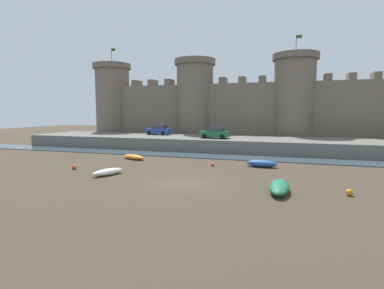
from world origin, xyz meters
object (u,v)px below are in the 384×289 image
Objects in this scene: mooring_buoy_near_shore at (350,192)px; mooring_buoy_mid_mud at (74,167)px; rowboat_foreground_left at (108,172)px; rowboat_midflat_right at (262,163)px; rowboat_foreground_right at (279,187)px; car_quay_east at (215,133)px; car_quay_centre_east at (159,130)px; rowboat_near_channel_left at (134,157)px; mooring_buoy_near_channel at (213,164)px.

mooring_buoy_mid_mud is at bearing 174.95° from mooring_buoy_near_shore.
rowboat_midflat_right is at bearing 32.61° from rowboat_foreground_left.
rowboat_foreground_left is 14.45m from rowboat_foreground_right.
mooring_buoy_mid_mud is 0.11× the size of car_quay_east.
car_quay_centre_east is (-19.65, 24.09, 2.14)m from rowboat_foreground_right.
rowboat_foreground_right is at bearing -5.19° from rowboat_foreground_left.
rowboat_near_channel_left is (-14.55, 0.45, -0.08)m from rowboat_midflat_right.
car_quay_east reaches higher than rowboat_midflat_right.
car_quay_east is at bearing 55.91° from rowboat_near_channel_left.
rowboat_foreground_left is 18.83m from mooring_buoy_near_shore.
car_quay_east is (7.16, 10.57, 2.23)m from rowboat_near_channel_left.
rowboat_foreground_right is at bearing -30.60° from rowboat_near_channel_left.
rowboat_foreground_left is 6.72× the size of mooring_buoy_near_shore.
mooring_buoy_mid_mud is at bearing -158.55° from rowboat_midflat_right.
mooring_buoy_near_shore is 23.47m from mooring_buoy_mid_mud.
rowboat_foreground_right reaches higher than mooring_buoy_mid_mud.
car_quay_east reaches higher than rowboat_near_channel_left.
rowboat_foreground_right is 10.56× the size of mooring_buoy_near_channel.
car_quay_east is at bearing 75.03° from rowboat_foreground_left.
mooring_buoy_near_shore is 0.11× the size of car_quay_east.
mooring_buoy_near_channel is at bearing 129.10° from rowboat_foreground_right.
mooring_buoy_mid_mud is at bearing 164.27° from rowboat_foreground_left.
mooring_buoy_mid_mud is 0.11× the size of car_quay_centre_east.
mooring_buoy_near_channel is 20.60m from car_quay_centre_east.
rowboat_foreground_left is 8.17× the size of mooring_buoy_near_channel.
rowboat_midflat_right is 23.20m from car_quay_centre_east.
rowboat_near_channel_left is 9.88m from mooring_buoy_near_channel.
mooring_buoy_near_shore is at bearing -54.10° from rowboat_midflat_right.
rowboat_midflat_right reaches higher than mooring_buoy_near_shore.
rowboat_near_channel_left is at bearing 156.21° from mooring_buoy_near_shore.
rowboat_foreground_right is 8.84× the size of mooring_buoy_mid_mud.
car_quay_east is at bearing 124.78° from mooring_buoy_near_shore.
rowboat_near_channel_left reaches higher than mooring_buoy_near_channel.
rowboat_near_channel_left is 0.82× the size of car_quay_centre_east.
rowboat_foreground_left is 0.73× the size of car_quay_east.
mooring_buoy_mid_mud is (-17.04, -6.70, -0.16)m from rowboat_midflat_right.
rowboat_foreground_left reaches higher than mooring_buoy_mid_mud.
rowboat_midflat_right reaches higher than rowboat_foreground_left.
mooring_buoy_mid_mud is (-2.49, -7.14, -0.08)m from rowboat_near_channel_left.
rowboat_midflat_right reaches higher than mooring_buoy_mid_mud.
mooring_buoy_near_channel is at bearing 145.26° from mooring_buoy_near_shore.
car_quay_centre_east reaches higher than rowboat_foreground_right.
mooring_buoy_near_shore is (18.82, -0.78, -0.08)m from rowboat_foreground_left.
car_quay_east is (10.34, -3.78, 0.00)m from car_quay_centre_east.
rowboat_foreground_left reaches higher than mooring_buoy_near_shore.
mooring_buoy_mid_mud is 21.63m from car_quay_centre_east.
rowboat_near_channel_left is 14.88m from car_quay_centre_east.
rowboat_midflat_right is 6.93× the size of mooring_buoy_near_shore.
mooring_buoy_near_channel is at bearing -77.80° from car_quay_east.
mooring_buoy_mid_mud is 13.49m from mooring_buoy_near_channel.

